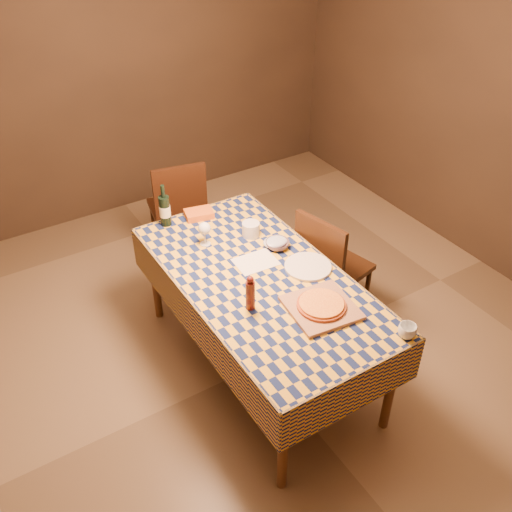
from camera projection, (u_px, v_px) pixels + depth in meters
name	position (u px, v px, depth m)	size (l,w,h in m)	color
room	(261.00, 195.00, 3.14)	(5.00, 5.10, 2.70)	brown
dining_table	(260.00, 287.00, 3.53)	(0.94, 1.84, 0.77)	brown
cutting_board	(321.00, 308.00, 3.24)	(0.37, 0.37, 0.02)	#986647
pizza	(321.00, 304.00, 3.22)	(0.29, 0.29, 0.03)	#973E19
pepper_mill	(250.00, 294.00, 3.19)	(0.07, 0.07, 0.23)	#511512
bowl	(278.00, 244.00, 3.72)	(0.15, 0.15, 0.05)	#574149
wine_glass	(204.00, 229.00, 3.70)	(0.08, 0.08, 0.17)	white
wine_bottle	(165.00, 210.00, 3.89)	(0.10, 0.10, 0.31)	black
deli_tub	(251.00, 229.00, 3.82)	(0.12, 0.12, 0.10)	silver
takeout_container	(199.00, 214.00, 4.02)	(0.19, 0.13, 0.05)	#CA5C1A
white_plate	(308.00, 267.00, 3.55)	(0.29, 0.29, 0.02)	silver
tumbler	(407.00, 331.00, 3.04)	(0.10, 0.10, 0.08)	silver
flour_patch	(256.00, 262.00, 3.60)	(0.26, 0.20, 0.00)	silver
flour_bag	(275.00, 241.00, 3.74)	(0.17, 0.13, 0.05)	#A1B2CE
chair_far	(179.00, 206.00, 4.63)	(0.50, 0.50, 0.93)	black
chair_right	(328.00, 264.00, 4.00)	(0.51, 0.51, 0.93)	black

